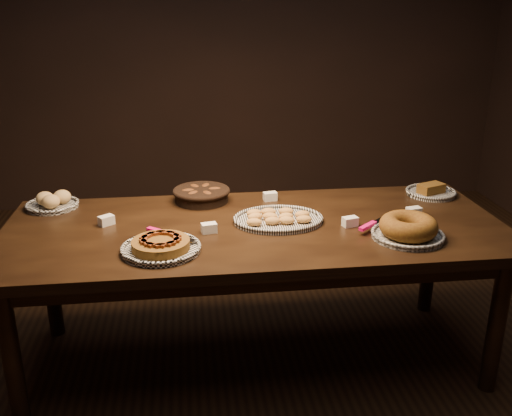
{
  "coord_description": "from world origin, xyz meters",
  "views": [
    {
      "loc": [
        -0.31,
        -2.52,
        1.77
      ],
      "look_at": [
        0.01,
        0.05,
        0.82
      ],
      "focal_mm": 40.0,
      "sensor_mm": 36.0,
      "label": 1
    }
  ],
  "objects": [
    {
      "name": "croissant_basket",
      "position": [
        -0.25,
        0.38,
        0.79
      ],
      "size": [
        0.31,
        0.31,
        0.08
      ],
      "rotation": [
        0.0,
        0.0,
        0.01
      ],
      "color": "black",
      "rests_on": "buffet_table"
    },
    {
      "name": "madeleine_platter",
      "position": [
        0.11,
        0.03,
        0.77
      ],
      "size": [
        0.43,
        0.35,
        0.05
      ],
      "rotation": [
        0.0,
        0.0,
        -0.21
      ],
      "color": "black",
      "rests_on": "buffet_table"
    },
    {
      "name": "ground",
      "position": [
        0.0,
        0.0,
        0.0
      ],
      "size": [
        5.0,
        5.0,
        0.0
      ],
      "primitive_type": "plane",
      "color": "black",
      "rests_on": "ground"
    },
    {
      "name": "loaf_plate",
      "position": [
        1.02,
        0.33,
        0.77
      ],
      "size": [
        0.27,
        0.27,
        0.06
      ],
      "rotation": [
        0.0,
        0.0,
        0.38
      ],
      "color": "black",
      "rests_on": "buffet_table"
    },
    {
      "name": "tent_cards",
      "position": [
        0.09,
        0.07,
        0.77
      ],
      "size": [
        1.59,
        0.47,
        0.04
      ],
      "color": "white",
      "rests_on": "buffet_table"
    },
    {
      "name": "bread_roll_plate",
      "position": [
        -1.02,
        0.38,
        0.78
      ],
      "size": [
        0.27,
        0.27,
        0.08
      ],
      "rotation": [
        0.0,
        0.0,
        -0.27
      ],
      "color": "white",
      "rests_on": "buffet_table"
    },
    {
      "name": "apple_tart_plate",
      "position": [
        -0.44,
        -0.25,
        0.77
      ],
      "size": [
        0.35,
        0.38,
        0.07
      ],
      "rotation": [
        0.0,
        0.0,
        0.02
      ],
      "color": "white",
      "rests_on": "buffet_table"
    },
    {
      "name": "buffet_table",
      "position": [
        0.0,
        0.0,
        0.68
      ],
      "size": [
        2.4,
        1.0,
        0.75
      ],
      "color": "black",
      "rests_on": "ground"
    },
    {
      "name": "bundt_cake_plate",
      "position": [
        0.67,
        -0.24,
        0.79
      ],
      "size": [
        0.38,
        0.4,
        0.1
      ],
      "rotation": [
        0.0,
        0.0,
        -0.11
      ],
      "color": "black",
      "rests_on": "buffet_table"
    }
  ]
}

